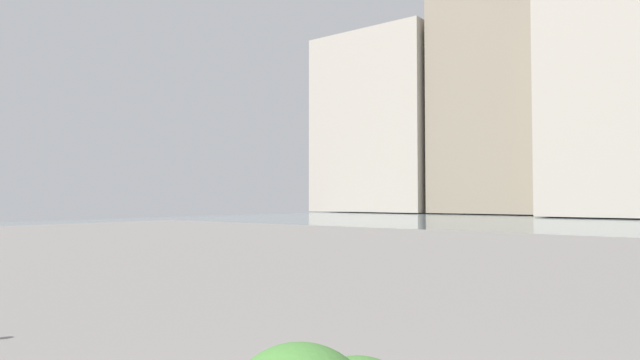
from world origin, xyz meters
TOP-DOWN VIEW (x-y plane):
  - building_slab at (9.56, -61.23)m, footprint 10.68×15.83m
  - building_annex at (21.10, -66.81)m, footprint 16.49×15.81m
  - building_highrise at (38.52, -62.93)m, footprint 17.22×10.01m

SIDE VIEW (x-z plane):
  - building_slab at x=9.56m, z-range -1.03..25.30m
  - building_highrise at x=38.52m, z-range 0.00..24.59m
  - building_annex at x=21.10m, z-range 0.00..28.95m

